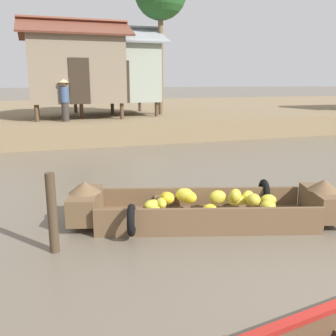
{
  "coord_description": "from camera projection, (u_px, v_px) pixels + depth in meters",
  "views": [
    {
      "loc": [
        -3.34,
        -1.71,
        2.47
      ],
      "look_at": [
        -0.98,
        5.51,
        0.7
      ],
      "focal_mm": 39.99,
      "sensor_mm": 36.0,
      "label": 1
    }
  ],
  "objects": [
    {
      "name": "banana_boat",
      "position": [
        205.0,
        207.0,
        6.67
      ],
      "size": [
        4.81,
        2.37,
        0.77
      ],
      "color": "brown",
      "rests_on": "ground"
    },
    {
      "name": "ground_plane",
      "position": [
        154.0,
        157.0,
        12.41
      ],
      "size": [
        300.0,
        300.0,
        0.0
      ],
      "primitive_type": "plane",
      "color": "#665B4C"
    },
    {
      "name": "stilt_house_mid_right",
      "position": [
        113.0,
        70.0,
        17.66
      ],
      "size": [
        4.46,
        4.06,
        4.09
      ],
      "color": "#4C3826",
      "rests_on": "riverbank_strip"
    },
    {
      "name": "mooring_post",
      "position": [
        52.0,
        213.0,
        5.42
      ],
      "size": [
        0.14,
        0.14,
        1.2
      ],
      "primitive_type": "cylinder",
      "color": "#423323",
      "rests_on": "ground"
    },
    {
      "name": "vendor_person",
      "position": [
        64.0,
        98.0,
        14.74
      ],
      "size": [
        0.44,
        0.44,
        1.66
      ],
      "color": "#332D28",
      "rests_on": "riverbank_strip"
    },
    {
      "name": "stilt_house_mid_left",
      "position": [
        76.0,
        67.0,
        15.96
      ],
      "size": [
        4.52,
        3.22,
        4.12
      ],
      "color": "#4C3826",
      "rests_on": "riverbank_strip"
    },
    {
      "name": "riverbank_strip",
      "position": [
        100.0,
        114.0,
        23.82
      ],
      "size": [
        160.0,
        20.0,
        0.9
      ],
      "primitive_type": "cube",
      "color": "#7F6B4C",
      "rests_on": "ground"
    }
  ]
}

